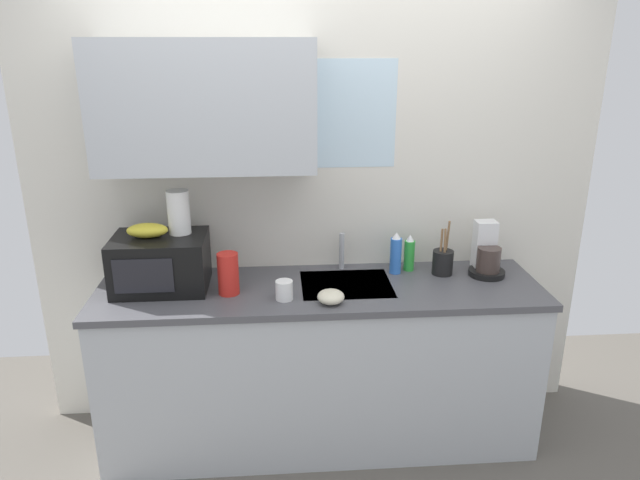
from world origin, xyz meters
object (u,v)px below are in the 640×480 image
object	(u,v)px
coffee_maker	(486,255)
banana_bunch	(147,230)
paper_towel_roll	(179,212)
cereal_canister	(228,274)
dish_soap_bottle_blue	(396,254)
utensil_crock	(443,261)
microwave	(161,263)
dish_soap_bottle_green	(409,254)
mug_white	(284,290)
small_bowl	(331,297)

from	to	relation	value
coffee_maker	banana_bunch	bearing A→B (deg)	-178.08
paper_towel_roll	cereal_canister	distance (m)	0.39
cereal_canister	dish_soap_bottle_blue	bearing A→B (deg)	13.13
paper_towel_roll	coffee_maker	size ratio (longest dim) A/B	0.79
banana_bunch	utensil_crock	bearing A→B (deg)	2.65
coffee_maker	microwave	bearing A→B (deg)	-177.97
dish_soap_bottle_green	mug_white	size ratio (longest dim) A/B	2.12
paper_towel_roll	utensil_crock	size ratio (longest dim) A/B	0.75
dish_soap_bottle_blue	small_bowl	xyz separation A→B (m)	(-0.38, -0.35, -0.08)
microwave	mug_white	xyz separation A→B (m)	(0.61, -0.19, -0.09)
microwave	utensil_crock	size ratio (longest dim) A/B	1.57
coffee_maker	utensil_crock	world-z (taller)	utensil_crock
dish_soap_bottle_blue	microwave	bearing A→B (deg)	-175.05
small_bowl	dish_soap_bottle_blue	bearing A→B (deg)	42.91
mug_white	coffee_maker	bearing A→B (deg)	12.97
microwave	small_bowl	xyz separation A→B (m)	(0.83, -0.25, -0.10)
banana_bunch	cereal_canister	size ratio (longest dim) A/B	0.96
microwave	dish_soap_bottle_green	bearing A→B (deg)	6.17
dish_soap_bottle_blue	mug_white	distance (m)	0.67
coffee_maker	small_bowl	distance (m)	0.91
cereal_canister	coffee_maker	bearing A→B (deg)	6.69
dish_soap_bottle_green	paper_towel_roll	bearing A→B (deg)	-175.77
mug_white	microwave	bearing A→B (deg)	162.88
coffee_maker	dish_soap_bottle_blue	xyz separation A→B (m)	(-0.48, 0.04, 0.00)
microwave	banana_bunch	size ratio (longest dim) A/B	2.30
banana_bunch	paper_towel_roll	bearing A→B (deg)	18.43
mug_white	utensil_crock	distance (m)	0.89
paper_towel_roll	coffee_maker	world-z (taller)	paper_towel_roll
dish_soap_bottle_blue	dish_soap_bottle_green	bearing A→B (deg)	23.14
dish_soap_bottle_green	cereal_canister	world-z (taller)	cereal_canister
cereal_canister	mug_white	world-z (taller)	cereal_canister
microwave	cereal_canister	size ratio (longest dim) A/B	2.20
mug_white	small_bowl	distance (m)	0.23
banana_bunch	small_bowl	size ratio (longest dim) A/B	1.54
dish_soap_bottle_blue	utensil_crock	distance (m)	0.25
cereal_canister	small_bowl	distance (m)	0.52
banana_bunch	coffee_maker	size ratio (longest dim) A/B	0.71
banana_bunch	dish_soap_bottle_blue	distance (m)	1.28
paper_towel_roll	cereal_canister	size ratio (longest dim) A/B	1.05
banana_bunch	dish_soap_bottle_green	distance (m)	1.37
dish_soap_bottle_green	utensil_crock	world-z (taller)	utensil_crock
cereal_canister	utensil_crock	xyz separation A→B (m)	(1.12, 0.17, -0.03)
coffee_maker	cereal_canister	bearing A→B (deg)	-173.31
coffee_maker	dish_soap_bottle_green	world-z (taller)	coffee_maker
dish_soap_bottle_green	mug_white	distance (m)	0.76
cereal_canister	small_bowl	size ratio (longest dim) A/B	1.61
banana_bunch	coffee_maker	xyz separation A→B (m)	(1.74, 0.06, -0.20)
banana_bunch	small_bowl	world-z (taller)	banana_bunch
coffee_maker	dish_soap_bottle_blue	bearing A→B (deg)	174.63
microwave	dish_soap_bottle_green	xyz separation A→B (m)	(1.29, 0.14, -0.04)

